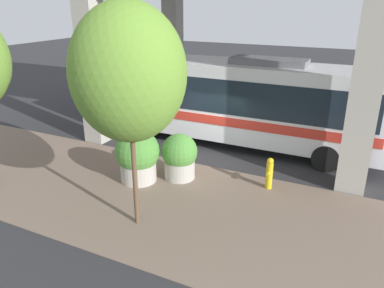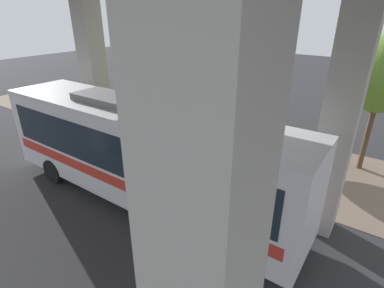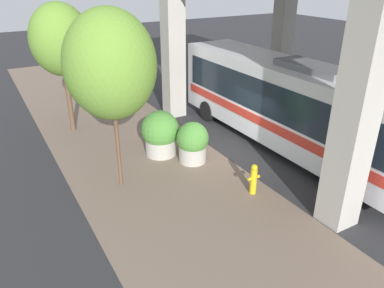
{
  "view_description": "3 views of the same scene",
  "coord_description": "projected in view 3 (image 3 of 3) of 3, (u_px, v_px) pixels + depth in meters",
  "views": [
    {
      "loc": [
        -11.84,
        -5.37,
        5.92
      ],
      "look_at": [
        -0.59,
        0.1,
        1.05
      ],
      "focal_mm": 35.0,
      "sensor_mm": 36.0,
      "label": 1
    },
    {
      "loc": [
        9.28,
        6.35,
        6.48
      ],
      "look_at": [
        1.05,
        0.62,
        1.94
      ],
      "focal_mm": 28.0,
      "sensor_mm": 36.0,
      "label": 2
    },
    {
      "loc": [
        -7.89,
        -11.09,
        6.91
      ],
      "look_at": [
        -1.46,
        0.03,
        0.87
      ],
      "focal_mm": 35.0,
      "sensor_mm": 36.0,
      "label": 3
    }
  ],
  "objects": [
    {
      "name": "planter_middle",
      "position": [
        193.0,
        142.0,
        14.43
      ],
      "size": [
        1.25,
        1.25,
        1.63
      ],
      "color": "#ADA89E",
      "rests_on": "ground"
    },
    {
      "name": "street_tree_far",
      "position": [
        61.0,
        40.0,
        15.87
      ],
      "size": [
        2.57,
        2.57,
        5.71
      ],
      "color": "brown",
      "rests_on": "ground"
    },
    {
      "name": "planter_front",
      "position": [
        160.0,
        133.0,
        14.95
      ],
      "size": [
        1.51,
        1.51,
        1.86
      ],
      "color": "#ADA89E",
      "rests_on": "ground"
    },
    {
      "name": "street_tree_near",
      "position": [
        110.0,
        65.0,
        11.4
      ],
      "size": [
        2.86,
        2.86,
        5.96
      ],
      "color": "brown",
      "rests_on": "ground"
    },
    {
      "name": "sidewalk_strip",
      "position": [
        156.0,
        174.0,
        13.84
      ],
      "size": [
        6.0,
        40.0,
        0.02
      ],
      "color": "#7A6656",
      "rests_on": "ground"
    },
    {
      "name": "ground_plane",
      "position": [
        223.0,
        156.0,
        15.2
      ],
      "size": [
        80.0,
        80.0,
        0.0
      ],
      "primitive_type": "plane",
      "color": "#2D2D30",
      "rests_on": "ground"
    },
    {
      "name": "fire_hydrant",
      "position": [
        254.0,
        179.0,
        12.44
      ],
      "size": [
        0.47,
        0.23,
        1.11
      ],
      "color": "gold",
      "rests_on": "ground"
    },
    {
      "name": "bus",
      "position": [
        286.0,
        101.0,
        15.17
      ],
      "size": [
        2.57,
        11.76,
        3.77
      ],
      "color": "silver",
      "rests_on": "ground"
    }
  ]
}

